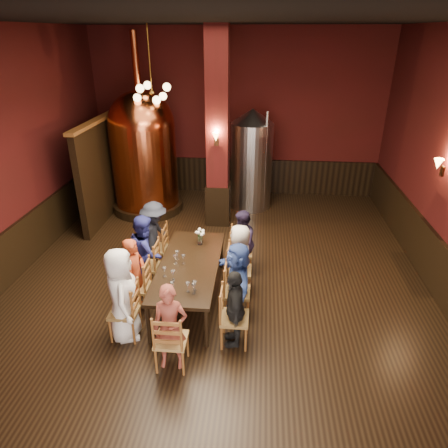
# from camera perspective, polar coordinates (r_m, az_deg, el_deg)

# --- Properties ---
(room) EXTENTS (10.00, 10.02, 4.50)m
(room) POSITION_cam_1_polar(r_m,az_deg,el_deg) (6.64, -0.98, 7.51)
(room) COLOR black
(room) RESTS_ON ground
(wainscot_right) EXTENTS (0.08, 9.90, 1.00)m
(wainscot_right) POSITION_cam_1_polar(r_m,az_deg,el_deg) (8.03, 28.68, -6.25)
(wainscot_right) COLOR black
(wainscot_right) RESTS_ON ground
(wainscot_back) EXTENTS (7.90, 0.08, 1.00)m
(wainscot_back) POSITION_cam_1_polar(r_m,az_deg,el_deg) (11.88, 1.77, 6.93)
(wainscot_back) COLOR black
(wainscot_back) RESTS_ON ground
(wainscot_left) EXTENTS (0.08, 9.90, 1.00)m
(wainscot_left) POSITION_cam_1_polar(r_m,az_deg,el_deg) (8.71, -27.81, -3.58)
(wainscot_left) COLOR black
(wainscot_left) RESTS_ON ground
(column) EXTENTS (0.58, 0.58, 4.50)m
(column) POSITION_cam_1_polar(r_m,az_deg,el_deg) (9.36, -0.89, 12.91)
(column) COLOR #420E0E
(column) RESTS_ON ground
(partition) EXTENTS (0.22, 3.50, 2.40)m
(partition) POSITION_cam_1_polar(r_m,az_deg,el_deg) (10.71, -16.36, 7.72)
(partition) COLOR black
(partition) RESTS_ON ground
(pendant_cluster) EXTENTS (0.90, 0.90, 1.70)m
(pendant_cluster) POSITION_cam_1_polar(r_m,az_deg,el_deg) (9.59, -10.27, 18.00)
(pendant_cluster) COLOR #A57226
(pendant_cluster) RESTS_ON room
(sconce_wall) EXTENTS (0.20, 0.20, 0.36)m
(sconce_wall) POSITION_cam_1_polar(r_m,az_deg,el_deg) (8.04, 28.85, 7.19)
(sconce_wall) COLOR black
(sconce_wall) RESTS_ON room
(sconce_column) EXTENTS (0.20, 0.20, 0.36)m
(sconce_column) POSITION_cam_1_polar(r_m,az_deg,el_deg) (9.08, -1.10, 12.18)
(sconce_column) COLOR black
(sconce_column) RESTS_ON column
(dining_table) EXTENTS (1.01, 2.41, 0.75)m
(dining_table) POSITION_cam_1_polar(r_m,az_deg,el_deg) (6.92, -4.98, -6.12)
(dining_table) COLOR black
(dining_table) RESTS_ON ground
(chair_0) EXTENTS (0.46, 0.46, 0.92)m
(chair_0) POSITION_cam_1_polar(r_m,az_deg,el_deg) (6.45, -14.06, -12.00)
(chair_0) COLOR brown
(chair_0) RESTS_ON ground
(person_0) EXTENTS (0.69, 0.86, 1.53)m
(person_0) POSITION_cam_1_polar(r_m,az_deg,el_deg) (6.27, -14.36, -9.77)
(person_0) COLOR white
(person_0) RESTS_ON ground
(chair_1) EXTENTS (0.46, 0.46, 0.92)m
(chair_1) POSITION_cam_1_polar(r_m,az_deg,el_deg) (6.96, -12.36, -8.69)
(chair_1) COLOR brown
(chair_1) RESTS_ON ground
(person_1) EXTENTS (0.40, 0.54, 1.35)m
(person_1) POSITION_cam_1_polar(r_m,az_deg,el_deg) (6.84, -12.53, -7.19)
(person_1) COLOR #A3391B
(person_1) RESTS_ON ground
(chair_2) EXTENTS (0.46, 0.46, 0.92)m
(chair_2) POSITION_cam_1_polar(r_m,az_deg,el_deg) (7.49, -10.94, -5.87)
(chair_2) COLOR brown
(chair_2) RESTS_ON ground
(person_2) EXTENTS (0.55, 0.78, 1.47)m
(person_2) POSITION_cam_1_polar(r_m,az_deg,el_deg) (7.35, -11.11, -4.06)
(person_2) COLOR navy
(person_2) RESTS_ON ground
(chair_3) EXTENTS (0.46, 0.46, 0.92)m
(chair_3) POSITION_cam_1_polar(r_m,az_deg,el_deg) (8.04, -9.70, -3.40)
(chair_3) COLOR brown
(chair_3) RESTS_ON ground
(person_3) EXTENTS (0.72, 1.02, 1.44)m
(person_3) POSITION_cam_1_polar(r_m,az_deg,el_deg) (7.92, -9.84, -1.77)
(person_3) COLOR black
(person_3) RESTS_ON ground
(chair_4) EXTENTS (0.46, 0.46, 0.92)m
(chair_4) POSITION_cam_1_polar(r_m,az_deg,el_deg) (6.15, 1.53, -13.24)
(chair_4) COLOR brown
(chair_4) RESTS_ON ground
(person_4) EXTENTS (0.39, 0.77, 1.27)m
(person_4) POSITION_cam_1_polar(r_m,az_deg,el_deg) (6.04, 1.55, -11.93)
(person_4) COLOR black
(person_4) RESTS_ON ground
(chair_5) EXTENTS (0.46, 0.46, 0.92)m
(chair_5) POSITION_cam_1_polar(r_m,az_deg,el_deg) (6.68, 1.91, -9.63)
(chair_5) COLOR brown
(chair_5) RESTS_ON ground
(person_5) EXTENTS (0.79, 1.32, 1.35)m
(person_5) POSITION_cam_1_polar(r_m,az_deg,el_deg) (6.56, 1.94, -8.08)
(person_5) COLOR #334D9A
(person_5) RESTS_ON ground
(chair_6) EXTENTS (0.46, 0.46, 0.92)m
(chair_6) POSITION_cam_1_polar(r_m,az_deg,el_deg) (7.23, 2.23, -6.62)
(chair_6) COLOR brown
(chair_6) RESTS_ON ground
(person_6) EXTENTS (0.46, 0.68, 1.35)m
(person_6) POSITION_cam_1_polar(r_m,az_deg,el_deg) (7.12, 2.26, -5.17)
(person_6) COLOR beige
(person_6) RESTS_ON ground
(chair_7) EXTENTS (0.46, 0.46, 0.92)m
(chair_7) POSITION_cam_1_polar(r_m,az_deg,el_deg) (7.80, 2.50, -3.99)
(chair_7) COLOR brown
(chair_7) RESTS_ON ground
(person_7) EXTENTS (0.35, 0.65, 1.31)m
(person_7) POSITION_cam_1_polar(r_m,az_deg,el_deg) (7.71, 2.53, -2.72)
(person_7) COLOR #221A35
(person_7) RESTS_ON ground
(chair_8) EXTENTS (0.46, 0.46, 0.92)m
(chair_8) POSITION_cam_1_polar(r_m,az_deg,el_deg) (5.83, -7.55, -16.04)
(chair_8) COLOR brown
(chair_8) RESTS_ON ground
(person_8) EXTENTS (0.51, 0.35, 1.33)m
(person_8) POSITION_cam_1_polar(r_m,az_deg,el_deg) (5.70, -7.67, -14.50)
(person_8) COLOR brown
(person_8) RESTS_ON ground
(copper_kettle) EXTENTS (2.01, 2.01, 4.38)m
(copper_kettle) POSITION_cam_1_polar(r_m,az_deg,el_deg) (10.51, -11.40, 10.17)
(copper_kettle) COLOR black
(copper_kettle) RESTS_ON ground
(steel_vessel) EXTENTS (1.28, 1.28, 2.62)m
(steel_vessel) POSITION_cam_1_polar(r_m,az_deg,el_deg) (10.60, 3.94, 9.14)
(steel_vessel) COLOR #B2B2B7
(steel_vessel) RESTS_ON ground
(rose_vase) EXTENTS (0.19, 0.19, 0.32)m
(rose_vase) POSITION_cam_1_polar(r_m,az_deg,el_deg) (7.38, -3.46, -1.47)
(rose_vase) COLOR white
(rose_vase) RESTS_ON dining_table
(wine_glass_0) EXTENTS (0.07, 0.07, 0.17)m
(wine_glass_0) POSITION_cam_1_polar(r_m,az_deg,el_deg) (6.85, -5.82, -5.04)
(wine_glass_0) COLOR white
(wine_glass_0) RESTS_ON dining_table
(wine_glass_1) EXTENTS (0.07, 0.07, 0.17)m
(wine_glass_1) POSITION_cam_1_polar(r_m,az_deg,el_deg) (6.18, -7.37, -8.88)
(wine_glass_1) COLOR white
(wine_glass_1) RESTS_ON dining_table
(wine_glass_2) EXTENTS (0.07, 0.07, 0.17)m
(wine_glass_2) POSITION_cam_1_polar(r_m,az_deg,el_deg) (6.17, -4.24, -8.81)
(wine_glass_2) COLOR white
(wine_glass_2) RESTS_ON dining_table
(wine_glass_3) EXTENTS (0.07, 0.07, 0.17)m
(wine_glass_3) POSITION_cam_1_polar(r_m,az_deg,el_deg) (6.10, -4.35, -9.24)
(wine_glass_3) COLOR white
(wine_glass_3) RESTS_ON dining_table
(wine_glass_4) EXTENTS (0.07, 0.07, 0.17)m
(wine_glass_4) POSITION_cam_1_polar(r_m,az_deg,el_deg) (6.45, -7.30, -7.28)
(wine_glass_4) COLOR white
(wine_glass_4) RESTS_ON dining_table
(wine_glass_5) EXTENTS (0.07, 0.07, 0.17)m
(wine_glass_5) POSITION_cam_1_polar(r_m,az_deg,el_deg) (6.55, -8.52, -6.81)
(wine_glass_5) COLOR white
(wine_glass_5) RESTS_ON dining_table
(wine_glass_6) EXTENTS (0.07, 0.07, 0.17)m
(wine_glass_6) POSITION_cam_1_polar(r_m,az_deg,el_deg) (6.86, -6.96, -5.06)
(wine_glass_6) COLOR white
(wine_glass_6) RESTS_ON dining_table
(wine_glass_7) EXTENTS (0.07, 0.07, 0.17)m
(wine_glass_7) POSITION_cam_1_polar(r_m,az_deg,el_deg) (6.15, -5.19, -8.97)
(wine_glass_7) COLOR white
(wine_glass_7) RESTS_ON dining_table
(wine_glass_8) EXTENTS (0.07, 0.07, 0.17)m
(wine_glass_8) POSITION_cam_1_polar(r_m,az_deg,el_deg) (6.98, -6.71, -4.49)
(wine_glass_8) COLOR white
(wine_glass_8) RESTS_ON dining_table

